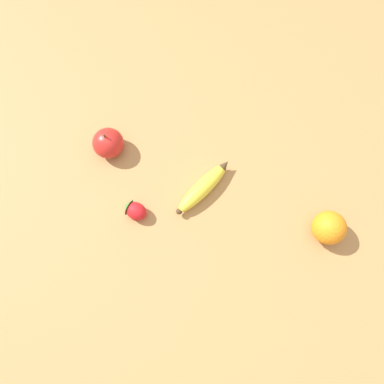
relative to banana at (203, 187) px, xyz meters
The scene contains 5 objects.
ground_plane 0.09m from the banana, 62.19° to the right, with size 3.00×3.00×0.00m, color #A87A47.
banana is the anchor object (origin of this frame).
orange 0.31m from the banana, 35.04° to the right, with size 0.08×0.08×0.08m.
strawberry 0.17m from the banana, behind, with size 0.07×0.07×0.04m.
apple 0.26m from the banana, 139.76° to the left, with size 0.08×0.08×0.08m.
Camera 1 is at (-0.14, -0.19, 0.88)m, focal length 35.00 mm.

